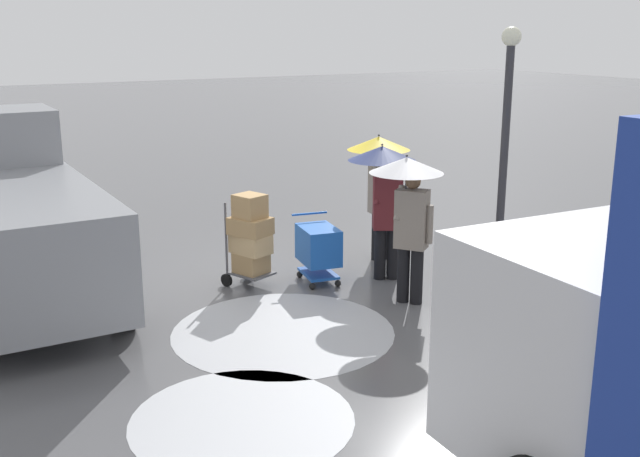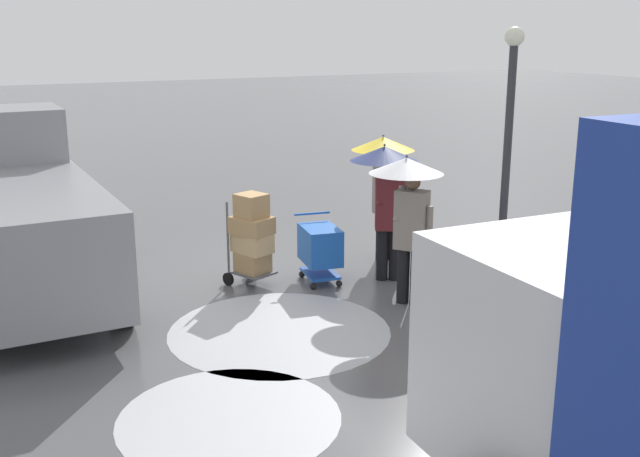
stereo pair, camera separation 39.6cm
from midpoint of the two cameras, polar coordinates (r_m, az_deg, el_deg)
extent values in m
plane|color=#5B5B5E|center=(12.27, -5.32, -3.44)|extent=(90.00, 90.00, 0.00)
cylinder|color=silver|center=(7.97, -7.33, -14.08)|extent=(2.29, 2.29, 0.01)
cylinder|color=#ADAFB5|center=(10.00, -3.93, -7.74)|extent=(2.91, 2.91, 0.01)
cylinder|color=#ADAFB5|center=(9.85, 17.26, -8.79)|extent=(2.33, 2.33, 0.01)
cube|color=gray|center=(11.52, -22.65, -0.27)|extent=(2.03, 5.23, 1.40)
cylinder|color=black|center=(13.37, -19.13, -1.05)|extent=(0.25, 0.72, 0.72)
cylinder|color=black|center=(10.35, -15.68, -5.36)|extent=(0.25, 0.72, 0.72)
cube|color=silver|center=(6.42, 19.38, -8.65)|extent=(2.25, 1.86, 1.80)
cube|color=black|center=(6.92, 14.11, -3.73)|extent=(1.98, 0.12, 0.81)
cube|color=#1951B2|center=(11.67, -1.09, -1.24)|extent=(0.63, 0.83, 0.56)
cube|color=#1951B2|center=(11.81, -1.08, -3.39)|extent=(0.57, 0.75, 0.04)
cylinder|color=#1951B2|center=(11.95, -1.75, 1.13)|extent=(0.58, 0.13, 0.04)
sphere|color=black|center=(11.63, 0.38, -4.14)|extent=(0.10, 0.10, 0.10)
sphere|color=black|center=(11.50, -1.58, -4.37)|extent=(0.10, 0.10, 0.10)
sphere|color=black|center=(12.17, -0.61, -3.26)|extent=(0.10, 0.10, 0.10)
sphere|color=black|center=(12.05, -2.48, -3.47)|extent=(0.10, 0.10, 0.10)
cube|color=#515156|center=(11.65, -6.15, -3.35)|extent=(0.67, 0.74, 0.03)
cylinder|color=#515156|center=(11.84, -6.52, -0.27)|extent=(0.04, 0.04, 1.10)
cylinder|color=#515156|center=(11.55, -8.05, -0.72)|extent=(0.04, 0.04, 1.10)
cylinder|color=black|center=(12.05, -6.36, -3.31)|extent=(0.12, 0.20, 0.20)
cylinder|color=black|center=(11.73, -8.01, -3.87)|extent=(0.12, 0.20, 0.20)
cube|color=#A37F51|center=(11.60, -6.17, -2.56)|extent=(0.54, 0.57, 0.31)
cube|color=tan|center=(11.51, -6.21, -1.14)|extent=(0.57, 0.68, 0.29)
cube|color=#A37F51|center=(11.44, -6.25, 0.19)|extent=(0.66, 0.72, 0.26)
cube|color=#A37F51|center=(11.36, -6.30, 1.68)|extent=(0.50, 0.52, 0.35)
cylinder|color=black|center=(11.91, 4.54, -1.91)|extent=(0.18, 0.18, 0.82)
cylinder|color=black|center=(11.90, 3.58, -1.91)|extent=(0.18, 0.18, 0.82)
cube|color=#5B1E23|center=(11.69, 4.14, 1.99)|extent=(0.52, 0.46, 0.84)
sphere|color=beige|center=(11.58, 4.19, 4.59)|extent=(0.22, 0.22, 0.22)
cylinder|color=#5B1E23|center=(11.73, 5.40, 1.75)|extent=(0.10, 0.10, 0.55)
cylinder|color=#5B1E23|center=(11.61, 3.28, 3.02)|extent=(0.23, 0.31, 0.50)
cylinder|color=#333338|center=(11.60, 3.68, 3.82)|extent=(0.02, 0.02, 0.86)
cone|color=navy|center=(11.54, 3.71, 5.67)|extent=(1.04, 1.04, 0.22)
sphere|color=#333338|center=(11.52, 3.72, 6.31)|extent=(0.04, 0.04, 0.04)
cube|color=black|center=(11.88, 4.07, 2.39)|extent=(0.34, 0.28, 0.44)
cylinder|color=black|center=(12.96, 4.22, -0.50)|extent=(0.18, 0.18, 0.82)
cylinder|color=black|center=(12.88, 3.42, -0.59)|extent=(0.18, 0.18, 0.82)
cube|color=slate|center=(12.72, 3.89, 3.06)|extent=(0.47, 0.33, 0.84)
sphere|color=brown|center=(12.62, 3.93, 5.45)|extent=(0.22, 0.22, 0.22)
cylinder|color=slate|center=(12.85, 4.93, 2.92)|extent=(0.10, 0.10, 0.55)
cylinder|color=slate|center=(12.59, 3.20, 3.96)|extent=(0.13, 0.31, 0.50)
cylinder|color=#333338|center=(12.61, 3.51, 4.71)|extent=(0.02, 0.02, 0.86)
cone|color=yellow|center=(12.55, 3.53, 6.42)|extent=(1.04, 1.04, 0.22)
sphere|color=#333338|center=(12.53, 3.54, 7.01)|extent=(0.04, 0.04, 0.04)
cube|color=brown|center=(12.89, 3.50, 3.40)|extent=(0.32, 0.19, 0.44)
cylinder|color=black|center=(10.89, 6.25, -3.58)|extent=(0.18, 0.18, 0.82)
cylinder|color=black|center=(10.95, 5.26, -3.45)|extent=(0.18, 0.18, 0.82)
cube|color=slate|center=(10.69, 5.87, 0.71)|extent=(0.49, 0.52, 0.84)
sphere|color=brown|center=(10.57, 5.94, 3.55)|extent=(0.22, 0.22, 0.22)
cylinder|color=slate|center=(10.62, 7.19, 0.30)|extent=(0.10, 0.10, 0.55)
cylinder|color=slate|center=(10.68, 4.95, 1.93)|extent=(0.30, 0.26, 0.50)
cylinder|color=#333338|center=(10.63, 5.41, 2.75)|extent=(0.02, 0.02, 0.86)
cone|color=white|center=(10.56, 5.46, 4.77)|extent=(1.04, 1.04, 0.22)
sphere|color=#333338|center=(10.54, 5.48, 5.46)|extent=(0.04, 0.04, 0.04)
cylinder|color=#2D2D33|center=(11.49, 12.65, 4.28)|extent=(0.12, 0.12, 3.60)
sphere|color=#EAEACC|center=(11.30, 13.22, 13.89)|extent=(0.28, 0.28, 0.28)
camera|label=1|loc=(0.20, -91.04, -0.28)|focal=42.55mm
camera|label=2|loc=(0.20, 88.96, 0.28)|focal=42.55mm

